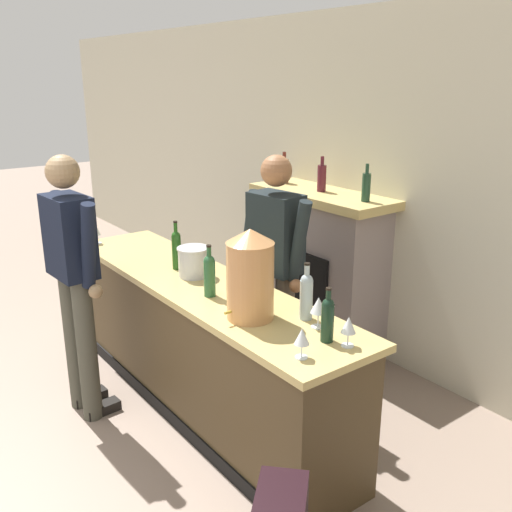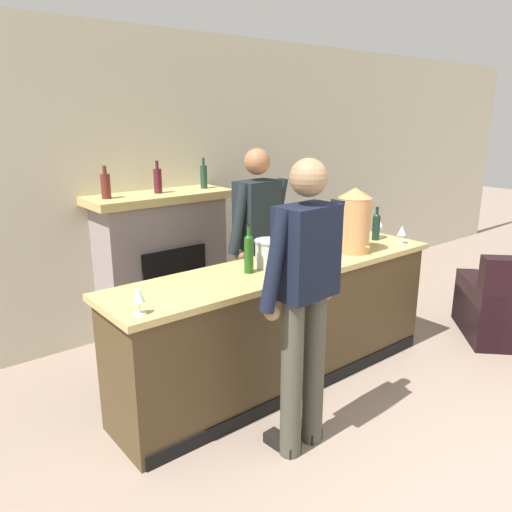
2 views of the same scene
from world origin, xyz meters
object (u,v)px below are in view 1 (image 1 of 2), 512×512
at_px(person_customer, 74,277).
at_px(wine_glass_back_row, 256,276).
at_px(wine_bottle_merlot_tall, 306,294).
at_px(wine_glass_mid_counter, 96,231).
at_px(ice_bucket_steel, 193,262).
at_px(wine_glass_near_bucket, 319,306).
at_px(wine_glass_front_right, 349,326).
at_px(fireplace_stone, 321,268).
at_px(wine_glass_front_left, 302,337).
at_px(wine_bottle_port_short, 328,318).
at_px(person_bartender, 275,269).
at_px(wine_bottle_cabernet_heavy, 209,274).
at_px(wine_bottle_riesling_slim, 176,248).
at_px(copper_dispenser, 250,274).

bearing_deg(person_customer, wine_glass_back_row, 44.84).
xyz_separation_m(wine_bottle_merlot_tall, wine_glass_mid_counter, (-2.12, -0.36, -0.04)).
height_order(ice_bucket_steel, wine_bottle_merlot_tall, wine_bottle_merlot_tall).
xyz_separation_m(wine_glass_near_bucket, wine_glass_front_right, (0.26, -0.03, -0.01)).
distance_m(fireplace_stone, wine_glass_front_left, 2.15).
height_order(fireplace_stone, wine_bottle_port_short, fireplace_stone).
height_order(fireplace_stone, person_bartender, person_bartender).
bearing_deg(wine_bottle_cabernet_heavy, ice_bucket_steel, 163.69).
height_order(wine_bottle_cabernet_heavy, wine_glass_front_left, wine_bottle_cabernet_heavy).
distance_m(wine_bottle_merlot_tall, wine_bottle_port_short, 0.29).
bearing_deg(wine_glass_mid_counter, person_bartender, 26.41).
height_order(ice_bucket_steel, wine_bottle_cabernet_heavy, wine_bottle_cabernet_heavy).
height_order(person_customer, ice_bucket_steel, person_customer).
distance_m(fireplace_stone, wine_glass_mid_counter, 1.88).
relative_size(wine_glass_near_bucket, wine_glass_back_row, 1.09).
xyz_separation_m(wine_bottle_port_short, wine_glass_front_left, (0.06, -0.23, -0.02)).
height_order(fireplace_stone, ice_bucket_steel, fireplace_stone).
height_order(ice_bucket_steel, wine_bottle_riesling_slim, wine_bottle_riesling_slim).
relative_size(person_customer, wine_glass_front_right, 11.16).
xyz_separation_m(person_bartender, wine_glass_back_row, (0.23, -0.34, 0.09)).
xyz_separation_m(wine_bottle_cabernet_heavy, wine_glass_front_left, (0.95, -0.08, -0.04)).
distance_m(person_bartender, wine_glass_back_row, 0.42).
bearing_deg(wine_bottle_port_short, copper_dispenser, -163.68).
bearing_deg(copper_dispenser, person_customer, -151.99).
relative_size(person_customer, wine_glass_front_left, 11.55).
bearing_deg(person_bartender, wine_glass_front_left, -32.79).
relative_size(wine_bottle_cabernet_heavy, wine_glass_mid_counter, 2.01).
height_order(fireplace_stone, wine_bottle_merlot_tall, fireplace_stone).
bearing_deg(person_bartender, wine_bottle_riesling_slim, -134.32).
height_order(wine_glass_back_row, wine_glass_mid_counter, wine_glass_mid_counter).
xyz_separation_m(ice_bucket_steel, wine_bottle_cabernet_heavy, (0.37, -0.11, 0.04)).
relative_size(wine_bottle_cabernet_heavy, wine_glass_back_row, 2.05).
height_order(wine_bottle_merlot_tall, wine_glass_mid_counter, wine_bottle_merlot_tall).
bearing_deg(wine_glass_near_bucket, wine_glass_front_left, -55.33).
distance_m(copper_dispenser, wine_glass_front_right, 0.62).
bearing_deg(wine_bottle_merlot_tall, fireplace_stone, 133.60).
xyz_separation_m(wine_bottle_cabernet_heavy, wine_glass_back_row, (0.14, 0.25, -0.03)).
distance_m(wine_bottle_riesling_slim, wine_glass_front_left, 1.53).
distance_m(wine_bottle_cabernet_heavy, wine_glass_front_left, 0.95).
relative_size(copper_dispenser, wine_bottle_cabernet_heavy, 1.58).
bearing_deg(copper_dispenser, fireplace_stone, 123.24).
bearing_deg(person_customer, wine_glass_front_right, 24.59).
distance_m(wine_bottle_cabernet_heavy, wine_glass_mid_counter, 1.51).
relative_size(person_customer, wine_bottle_cabernet_heavy, 5.45).
xyz_separation_m(wine_glass_front_left, wine_glass_mid_counter, (-2.46, -0.03, 0.00)).
xyz_separation_m(person_customer, ice_bucket_steel, (0.33, 0.70, 0.05)).
xyz_separation_m(person_customer, wine_bottle_cabernet_heavy, (0.71, 0.59, 0.10)).
relative_size(copper_dispenser, wine_glass_mid_counter, 3.18).
distance_m(wine_glass_near_bucket, wine_glass_back_row, 0.60).
bearing_deg(wine_bottle_cabernet_heavy, wine_glass_front_right, 10.56).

